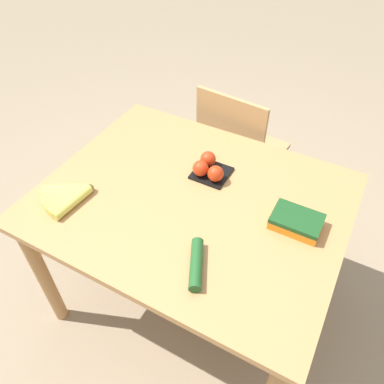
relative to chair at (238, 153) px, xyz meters
The scene contains 7 objects.
ground_plane 0.83m from the chair, 83.92° to the right, with size 12.00×12.00×0.00m, color gray.
dining_table 0.70m from the chair, 83.92° to the right, with size 1.18×0.95×0.74m.
chair is the anchor object (origin of this frame).
banana_bunch 1.02m from the chair, 110.80° to the right, with size 0.19×0.20×0.04m.
tomato_pack 0.61m from the chair, 82.59° to the right, with size 0.15×0.15×0.08m.
carrot_bag 0.84m from the chair, 52.80° to the right, with size 0.18×0.12×0.05m.
cucumber_near 1.03m from the chair, 75.88° to the right, with size 0.12×0.19×0.04m.
Camera 1 is at (0.50, -0.91, 1.79)m, focal length 35.00 mm.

